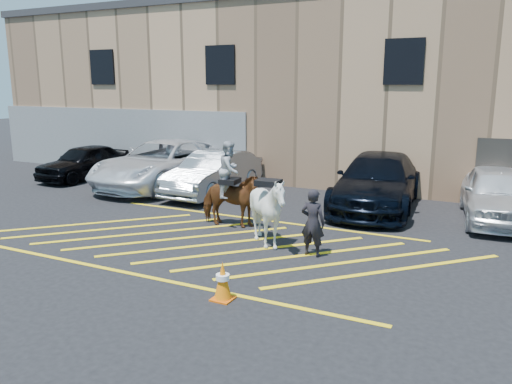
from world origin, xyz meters
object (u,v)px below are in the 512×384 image
at_px(car_black_suv, 85,162).
at_px(car_silver_sedan, 214,173).
at_px(mounted_bay, 230,193).
at_px(handler, 313,223).
at_px(traffic_cone, 223,281).
at_px(car_white_suv, 498,194).
at_px(car_blue_suv, 378,181).
at_px(saddled_white, 268,211).
at_px(car_white_pickup, 164,164).

xyz_separation_m(car_black_suv, car_silver_sedan, (6.35, -0.22, 0.05)).
relative_size(car_silver_sedan, mounted_bay, 1.95).
bearing_deg(handler, traffic_cone, 80.23).
bearing_deg(car_white_suv, car_blue_suv, 171.78).
bearing_deg(mounted_bay, saddled_white, -33.72).
distance_m(car_black_suv, handler, 12.74).
xyz_separation_m(car_blue_suv, car_white_suv, (3.46, -0.09, -0.06)).
distance_m(car_white_pickup, traffic_cone, 10.80).
bearing_deg(car_silver_sedan, car_white_suv, 4.14).
xyz_separation_m(car_silver_sedan, traffic_cone, (4.74, -7.70, -0.40)).
bearing_deg(car_silver_sedan, traffic_cone, -57.19).
distance_m(car_blue_suv, saddled_white, 5.31).
bearing_deg(traffic_cone, car_blue_suv, 83.31).
bearing_deg(car_white_suv, saddled_white, -141.50).
bearing_deg(mounted_bay, car_black_suv, 157.70).
distance_m(car_blue_suv, car_white_suv, 3.47).
height_order(mounted_bay, saddled_white, mounted_bay).
bearing_deg(car_white_pickup, saddled_white, -34.14).
xyz_separation_m(car_silver_sedan, saddled_white, (4.20, -4.53, 0.13)).
xyz_separation_m(car_white_pickup, car_white_suv, (11.61, 0.11, -0.10)).
relative_size(handler, saddled_white, 0.88).
xyz_separation_m(car_white_suv, traffic_cone, (-4.43, -8.17, -0.42)).
height_order(mounted_bay, traffic_cone, mounted_bay).
height_order(car_black_suv, traffic_cone, car_black_suv).
height_order(car_silver_sedan, mounted_bay, mounted_bay).
height_order(car_silver_sedan, saddled_white, saddled_white).
bearing_deg(mounted_bay, car_white_pickup, 142.80).
xyz_separation_m(handler, mounted_bay, (-2.85, 1.27, 0.18)).
bearing_deg(car_blue_suv, car_black_suv, 177.63).
bearing_deg(saddled_white, mounted_bay, 146.28).
xyz_separation_m(car_white_pickup, mounted_bay, (4.99, -3.79, 0.08)).
xyz_separation_m(car_black_suv, car_white_suv, (15.52, 0.25, 0.07)).
distance_m(car_silver_sedan, car_blue_suv, 5.73).
distance_m(handler, mounted_bay, 3.12).
bearing_deg(traffic_cone, car_white_pickup, 131.70).
bearing_deg(car_white_pickup, car_white_suv, 2.76).
bearing_deg(car_white_pickup, car_blue_suv, 3.63).
distance_m(mounted_bay, traffic_cone, 4.83).
bearing_deg(saddled_white, car_white_pickup, 143.64).
xyz_separation_m(handler, saddled_white, (-1.19, 0.17, 0.11)).
xyz_separation_m(car_black_suv, saddled_white, (10.56, -4.75, 0.18)).
height_order(car_black_suv, car_blue_suv, car_blue_suv).
height_order(car_black_suv, saddled_white, saddled_white).
height_order(car_blue_suv, saddled_white, saddled_white).
bearing_deg(traffic_cone, mounted_bay, 117.13).
bearing_deg(car_white_pickup, car_silver_sedan, -6.18).
bearing_deg(handler, car_black_suv, -20.05).
height_order(car_blue_suv, car_white_suv, car_blue_suv).
distance_m(handler, traffic_cone, 3.10).
distance_m(handler, saddled_white, 1.21).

